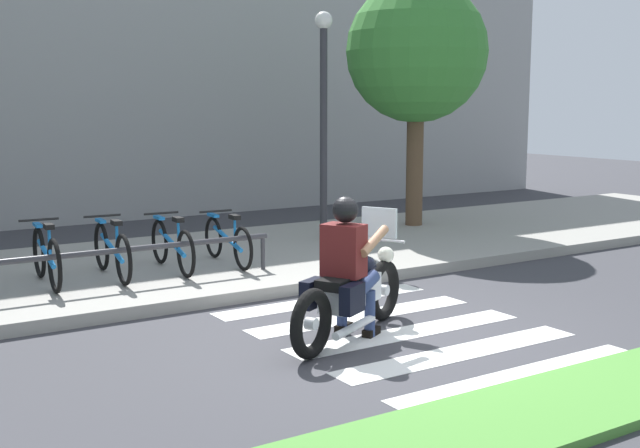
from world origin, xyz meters
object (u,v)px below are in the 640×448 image
motorcycle (351,292)px  bicycle_1 (46,257)px  bicycle_4 (227,241)px  bike_rack (127,252)px  rider (348,257)px  bicycle_2 (112,251)px  bicycle_3 (172,245)px  tree_near_rack (417,53)px  street_lamp (324,105)px

motorcycle → bicycle_1: motorcycle is taller
bicycle_4 → bike_rack: 1.72m
rider → bicycle_2: 3.66m
motorcycle → bicycle_3: (-0.52, 3.39, 0.03)m
bicycle_2 → bicycle_1: bearing=-180.0°
bicycle_2 → bicycle_4: bearing=0.0°
motorcycle → bicycle_2: bearing=111.5°
bicycle_4 → tree_near_rack: tree_near_rack is taller
bike_rack → street_lamp: street_lamp is taller
tree_near_rack → bicycle_1: bearing=-168.2°
bicycle_4 → tree_near_rack: (4.48, 1.44, 2.75)m
bicycle_1 → bicycle_4: (2.44, 0.00, -0.03)m
bicycle_2 → bike_rack: bicycle_2 is taller
rider → bicycle_1: 4.01m
bicycle_1 → bicycle_2: bearing=0.0°
motorcycle → bicycle_2: size_ratio=1.21×
bicycle_3 → bicycle_4: 0.81m
motorcycle → bike_rack: 3.13m
rider → bicycle_1: size_ratio=0.90×
motorcycle → street_lamp: bearing=60.1°
bicycle_1 → rider: bearing=-58.7°
motorcycle → bike_rack: (-1.33, 2.83, 0.10)m
motorcycle → bicycle_2: 3.64m
bicycle_2 → bicycle_4: 1.63m
bicycle_3 → bike_rack: size_ratio=0.43×
bicycle_2 → street_lamp: bearing=15.0°
street_lamp → tree_near_rack: size_ratio=0.84×
rider → street_lamp: (2.62, 4.46, 1.49)m
rider → bicycle_4: bearing=84.0°
bike_rack → rider: bearing=-66.2°
rider → bicycle_3: rider is taller
bicycle_1 → street_lamp: bearing=12.5°
bicycle_1 → motorcycle: bearing=-57.6°
bike_rack → tree_near_rack: 6.96m
rider → bicycle_4: (0.36, 3.42, -0.36)m
rider → bicycle_1: rider is taller
bicycle_4 → tree_near_rack: 5.45m
tree_near_rack → bike_rack: bearing=-161.9°
bicycle_3 → street_lamp: size_ratio=0.44×
bicycle_4 → bike_rack: size_ratio=0.42×
bicycle_2 → bike_rack: size_ratio=0.44×
motorcycle → rider: bearing=-154.9°
bicycle_4 → street_lamp: size_ratio=0.43×
motorcycle → bicycle_4: (0.29, 3.39, 0.01)m
motorcycle → bicycle_3: bearing=98.8°
motorcycle → bicycle_1: 4.01m
bicycle_1 → bicycle_2: (0.81, 0.00, -0.01)m
street_lamp → tree_near_rack: tree_near_rack is taller
bicycle_2 → tree_near_rack: tree_near_rack is taller
rider → bicycle_3: bearing=97.5°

